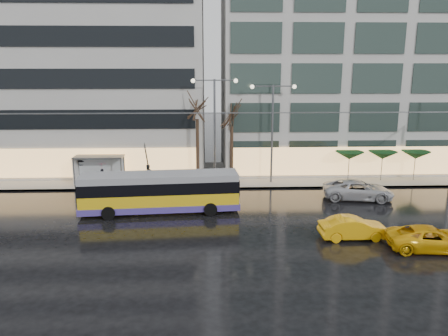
{
  "coord_description": "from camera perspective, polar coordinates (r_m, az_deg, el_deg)",
  "views": [
    {
      "loc": [
        1.44,
        -26.61,
        10.25
      ],
      "look_at": [
        2.6,
        5.0,
        2.81
      ],
      "focal_mm": 35.0,
      "sensor_mm": 36.0,
      "label": 1
    }
  ],
  "objects": [
    {
      "name": "taxi_c",
      "position": [
        27.7,
        25.4,
        -8.33
      ],
      "size": [
        5.03,
        2.68,
        1.35
      ],
      "primitive_type": "imported",
      "rotation": [
        0.0,
        0.0,
        1.48
      ],
      "color": "#F5B30C",
      "rests_on": "ground"
    },
    {
      "name": "catenary",
      "position": [
        35.07,
        -2.79,
        3.37
      ],
      "size": [
        42.24,
        5.12,
        7.0
      ],
      "color": "#595B60",
      "rests_on": "ground"
    },
    {
      "name": "tree_a",
      "position": [
        37.76,
        -3.55,
        8.41
      ],
      "size": [
        3.2,
        3.2,
        8.4
      ],
      "color": "black",
      "rests_on": "sidewalk"
    },
    {
      "name": "street_lamp_near",
      "position": [
        37.66,
        -1.24,
        6.74
      ],
      "size": [
        3.96,
        0.36,
        9.03
      ],
      "color": "#595B60",
      "rests_on": "sidewalk"
    },
    {
      "name": "kerb",
      "position": [
        37.09,
        -1.15,
        -2.69
      ],
      "size": [
        80.0,
        0.1,
        0.15
      ],
      "primitive_type": "cube",
      "color": "slate",
      "rests_on": "ground"
    },
    {
      "name": "trolleybus",
      "position": [
        31.35,
        -8.35,
        -3.31
      ],
      "size": [
        11.26,
        4.58,
        5.16
      ],
      "color": "gold",
      "rests_on": "ground"
    },
    {
      "name": "building_left",
      "position": [
        48.84,
        -23.68,
        13.22
      ],
      "size": [
        34.0,
        14.0,
        22.0
      ],
      "primitive_type": "cube",
      "color": "#AAA7A2",
      "rests_on": "sidewalk"
    },
    {
      "name": "pedestrian_a",
      "position": [
        38.1,
        -15.64,
        -0.38
      ],
      "size": [
        1.1,
        1.11,
        2.19
      ],
      "color": "black",
      "rests_on": "sidewalk"
    },
    {
      "name": "bus_shelter",
      "position": [
        39.45,
        -16.46,
        0.56
      ],
      "size": [
        4.2,
        1.6,
        2.51
      ],
      "color": "#595B60",
      "rests_on": "sidewalk"
    },
    {
      "name": "parasol_a",
      "position": [
        40.41,
        16.06,
        1.58
      ],
      "size": [
        2.5,
        2.5,
        2.65
      ],
      "color": "#595B60",
      "rests_on": "sidewalk"
    },
    {
      "name": "sidewalk",
      "position": [
        41.87,
        -1.27,
        -0.83
      ],
      "size": [
        80.0,
        10.0,
        0.15
      ],
      "primitive_type": "cube",
      "color": "gray",
      "rests_on": "ground"
    },
    {
      "name": "sedan_silver",
      "position": [
        35.81,
        17.12,
        -2.75
      ],
      "size": [
        5.71,
        3.29,
        1.5
      ],
      "primitive_type": "imported",
      "rotation": [
        0.0,
        0.0,
        1.41
      ],
      "color": "#B4B3B8",
      "rests_on": "ground"
    },
    {
      "name": "building_right",
      "position": [
        48.93,
        19.66,
        15.31
      ],
      "size": [
        32.0,
        14.0,
        25.0
      ],
      "primitive_type": "cube",
      "color": "#AAA7A2",
      "rests_on": "sidewalk"
    },
    {
      "name": "tree_b",
      "position": [
        38.06,
        1.03,
        7.43
      ],
      "size": [
        3.2,
        3.2,
        7.7
      ],
      "color": "black",
      "rests_on": "sidewalk"
    },
    {
      "name": "taxi_b",
      "position": [
        27.74,
        16.54,
        -7.52
      ],
      "size": [
        4.14,
        1.52,
        1.35
      ],
      "primitive_type": "imported",
      "rotation": [
        0.0,
        0.0,
        1.59
      ],
      "color": "#FFAF0D",
      "rests_on": "ground"
    },
    {
      "name": "pedestrian_c",
      "position": [
        40.66,
        -18.05,
        -0.19
      ],
      "size": [
        1.24,
        0.91,
        2.11
      ],
      "color": "black",
      "rests_on": "sidewalk"
    },
    {
      "name": "pedestrian_b",
      "position": [
        38.67,
        -9.92,
        -0.8
      ],
      "size": [
        1.04,
        1.04,
        1.71
      ],
      "color": "black",
      "rests_on": "sidewalk"
    },
    {
      "name": "parasol_b",
      "position": [
        41.44,
        20.01,
        1.58
      ],
      "size": [
        2.5,
        2.5,
        2.65
      ],
      "color": "#595B60",
      "rests_on": "sidewalk"
    },
    {
      "name": "ground",
      "position": [
        28.55,
        -4.89,
        -7.85
      ],
      "size": [
        140.0,
        140.0,
        0.0
      ],
      "primitive_type": "plane",
      "color": "black",
      "rests_on": "ground"
    },
    {
      "name": "street_lamp_far",
      "position": [
        38.09,
        6.35,
        6.32
      ],
      "size": [
        3.96,
        0.36,
        8.53
      ],
      "color": "#595B60",
      "rests_on": "sidewalk"
    },
    {
      "name": "parasol_c",
      "position": [
        42.66,
        23.75,
        1.57
      ],
      "size": [
        2.5,
        2.5,
        2.65
      ],
      "color": "#595B60",
      "rests_on": "sidewalk"
    }
  ]
}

